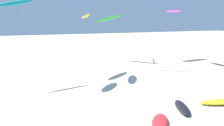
{
  "coord_description": "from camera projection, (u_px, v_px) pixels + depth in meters",
  "views": [
    {
      "loc": [
        -7.85,
        1.84,
        10.58
      ],
      "look_at": [
        1.1,
        25.98,
        5.14
      ],
      "focal_mm": 33.65,
      "sensor_mm": 36.0,
      "label": 1
    }
  ],
  "objects": [
    {
      "name": "grounded_kite_0",
      "position": [
        222.0,
        102.0,
        26.7
      ],
      "size": [
        6.12,
        2.91,
        0.42
      ],
      "color": "yellow",
      "rests_on": "ground"
    },
    {
      "name": "flying_kite_8",
      "position": [
        86.0,
        16.0,
        41.01
      ],
      "size": [
        5.3,
        7.63,
        11.81
      ],
      "color": "yellow",
      "rests_on": "ground"
    },
    {
      "name": "flying_kite_0",
      "position": [
        14.0,
        3.0,
        36.71
      ],
      "size": [
        6.85,
        9.07,
        14.4
      ],
      "color": "#19B2B7",
      "rests_on": "ground"
    },
    {
      "name": "grounded_kite_1",
      "position": [
        160.0,
        122.0,
        21.43
      ],
      "size": [
        3.75,
        4.25,
        0.42
      ],
      "color": "red",
      "rests_on": "ground"
    },
    {
      "name": "grounded_kite_2",
      "position": [
        182.0,
        107.0,
        25.05
      ],
      "size": [
        3.07,
        4.73,
        0.43
      ],
      "color": "black",
      "rests_on": "ground"
    },
    {
      "name": "flying_kite_2",
      "position": [
        174.0,
        11.0,
        53.07
      ],
      "size": [
        4.49,
        8.38,
        13.01
      ],
      "color": "purple",
      "rests_on": "ground"
    },
    {
      "name": "flying_kite_5",
      "position": [
        109.0,
        18.0,
        55.6
      ],
      "size": [
        6.34,
        8.51,
        12.05
      ],
      "color": "green",
      "rests_on": "ground"
    }
  ]
}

